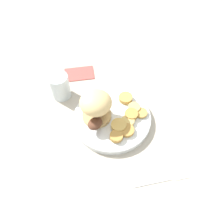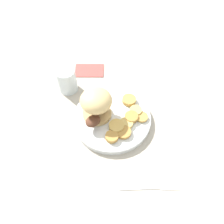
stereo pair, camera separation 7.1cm
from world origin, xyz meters
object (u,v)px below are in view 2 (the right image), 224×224
object	(u,v)px
sandwich	(96,104)
dinner_plate	(112,118)
drinking_glass	(67,80)
fork	(150,186)

from	to	relation	value
sandwich	dinner_plate	bearing A→B (deg)	73.66
dinner_plate	sandwich	world-z (taller)	sandwich
sandwich	drinking_glass	size ratio (longest dim) A/B	1.35
dinner_plate	drinking_glass	world-z (taller)	drinking_glass
dinner_plate	drinking_glass	distance (m)	0.22
fork	sandwich	bearing A→B (deg)	-155.45
sandwich	fork	distance (m)	0.29
sandwich	drinking_glass	bearing A→B (deg)	-150.02
sandwich	fork	size ratio (longest dim) A/B	0.74
dinner_plate	drinking_glass	xyz separation A→B (m)	(-0.17, -0.14, 0.03)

